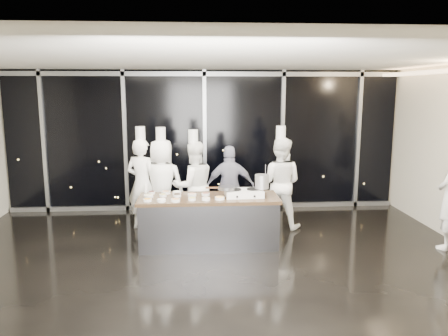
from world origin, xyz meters
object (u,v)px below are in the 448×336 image
object	(u,v)px
chef_left	(162,184)
chef_far_left	(142,183)
stove	(244,193)
stock_pot	(262,182)
chef_center	(194,186)
chef_right	(280,182)
guest	(230,187)
frying_pan	(226,188)
demo_counter	(209,221)

from	to	relation	value
chef_left	chef_far_left	bearing A→B (deg)	7.75
chef_far_left	chef_left	size ratio (longest dim) A/B	1.01
stove	stock_pot	bearing A→B (deg)	-1.10
chef_center	chef_right	distance (m)	1.72
chef_center	chef_far_left	bearing A→B (deg)	-23.26
chef_center	guest	world-z (taller)	chef_center
frying_pan	demo_counter	bearing A→B (deg)	168.31
stove	chef_left	xyz separation A→B (m)	(-1.51, 1.07, -0.05)
chef_right	guest	bearing A→B (deg)	19.22
demo_counter	chef_right	xyz separation A→B (m)	(1.46, 1.00, 0.47)
guest	frying_pan	bearing A→B (deg)	83.63
chef_left	chef_center	distance (m)	0.63
demo_counter	guest	xyz separation A→B (m)	(0.47, 1.03, 0.38)
chef_right	stock_pot	bearing A→B (deg)	83.78
frying_pan	chef_center	xyz separation A→B (m)	(-0.57, 1.01, -0.17)
chef_left	chef_center	size ratio (longest dim) A/B	1.02
guest	chef_right	distance (m)	1.00
stove	guest	distance (m)	1.07
chef_center	chef_right	xyz separation A→B (m)	(1.72, 0.04, 0.03)
chef_far_left	guest	world-z (taller)	chef_far_left
stove	chef_left	distance (m)	1.85
stock_pot	chef_left	xyz separation A→B (m)	(-1.83, 1.07, -0.25)
chef_right	chef_left	bearing A→B (deg)	19.65
stock_pot	frying_pan	bearing A→B (deg)	-176.94
stock_pot	chef_far_left	xyz separation A→B (m)	(-2.22, 1.10, -0.23)
stock_pot	chef_center	size ratio (longest dim) A/B	0.12
chef_left	chef_right	size ratio (longest dim) A/B	0.99
guest	chef_right	xyz separation A→B (m)	(0.99, -0.03, 0.09)
demo_counter	chef_left	size ratio (longest dim) A/B	1.21
demo_counter	guest	distance (m)	1.19
demo_counter	chef_center	size ratio (longest dim) A/B	1.23
frying_pan	stock_pot	distance (m)	0.64
frying_pan	guest	world-z (taller)	guest
stove	chef_center	world-z (taller)	chef_center
chef_left	guest	world-z (taller)	chef_left
stock_pot	chef_left	size ratio (longest dim) A/B	0.12
guest	chef_right	world-z (taller)	chef_right
demo_counter	chef_left	world-z (taller)	chef_left
chef_left	frying_pan	bearing A→B (deg)	149.90
demo_counter	frying_pan	size ratio (longest dim) A/B	4.69
stock_pot	chef_far_left	distance (m)	2.49
stove	chef_left	bearing A→B (deg)	142.14
frying_pan	chef_right	world-z (taller)	chef_right
frying_pan	chef_left	distance (m)	1.63
chef_center	chef_left	bearing A→B (deg)	-24.67
stove	chef_far_left	bearing A→B (deg)	147.41
guest	demo_counter	bearing A→B (deg)	67.64
chef_far_left	chef_right	size ratio (longest dim) A/B	1.00
chef_far_left	guest	size ratio (longest dim) A/B	1.23
demo_counter	stock_pot	bearing A→B (deg)	-0.97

